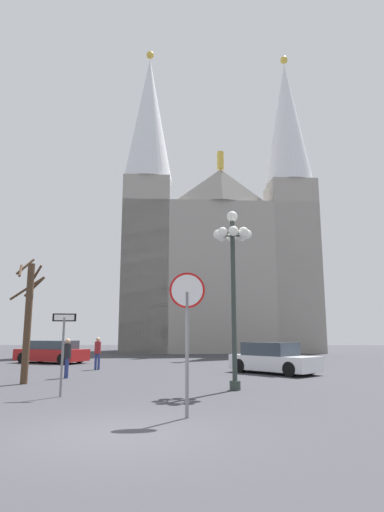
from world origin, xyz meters
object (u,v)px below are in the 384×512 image
Objects in this scene: cathedral at (217,253)px; bare_tree at (28,317)px; one_way_arrow_sign at (63,343)px; parked_car_near_white at (273,359)px; parked_car_far_red at (52,352)px; pedestrian_standing at (98,350)px; stop_sign at (187,313)px; street_lamp at (233,260)px; pedestrian_walking at (67,354)px.

bare_tree is (-7.96, -27.37, -7.61)m from cathedral.
cathedral is 6.63× the size of bare_tree.
one_way_arrow_sign reaches higher than parked_car_near_white.
parked_car_far_red is at bearing -123.51° from cathedral.
cathedral reaches higher than parked_car_near_white.
one_way_arrow_sign is at bearing -82.13° from pedestrian_standing.
one_way_arrow_sign is 0.49× the size of parked_car_far_red.
cathedral is at bearing 73.78° from bare_tree.
street_lamp is (1.37, 4.68, 2.04)m from stop_sign.
street_lamp is at bearing -49.73° from parked_car_far_red.
parked_car_near_white is at bearing 69.97° from street_lamp.
cathedral reaches higher than pedestrian_standing.
cathedral is 6.43× the size of parked_car_far_red.
cathedral reaches higher than bare_tree.
pedestrian_walking reaches higher than parked_car_near_white.
one_way_arrow_sign is 6.13m from street_lamp.
bare_tree is 2.94× the size of pedestrian_walking.
parked_car_near_white is 2.56× the size of pedestrian_walking.
parked_car_far_red is 6.31m from pedestrian_standing.
pedestrian_walking is at bearing -165.29° from parked_car_near_white.
parked_car_near_white is 0.84× the size of parked_car_far_red.
parked_car_far_red is at bearing 152.66° from parked_car_near_white.
parked_car_near_white is (1.85, -22.99, -9.41)m from cathedral.
bare_tree is at bearing -75.13° from parked_car_far_red.
cathedral is 24.07m from pedestrian_standing.
pedestrian_standing reaches higher than pedestrian_walking.
stop_sign is (-1.67, -33.57, -7.79)m from cathedral.
bare_tree is 2.92× the size of pedestrian_standing.
bare_tree reaches higher than parked_car_far_red.
street_lamp reaches higher than one_way_arrow_sign.
stop_sign is at bearing -56.88° from pedestrian_walking.
cathedral is at bearing 72.24° from pedestrian_standing.
bare_tree is at bearing -100.72° from pedestrian_standing.
bare_tree is (-2.45, 3.17, 0.91)m from one_way_arrow_sign.
cathedral is 9.78× the size of stop_sign.
cathedral is at bearing 94.61° from parked_car_near_white.
pedestrian_walking is at bearing 65.74° from bare_tree.
pedestrian_standing is at bearing 168.44° from parked_car_near_white.
one_way_arrow_sign is 4.11m from bare_tree.
parked_car_far_red is (-5.36, 14.12, -0.88)m from one_way_arrow_sign.
bare_tree is at bearing 168.72° from street_lamp.
one_way_arrow_sign is (-3.84, 3.04, -0.74)m from stop_sign.
pedestrian_walking reaches higher than parked_car_far_red.
pedestrian_standing is (0.25, 4.11, 0.01)m from pedestrian_walking.
pedestrian_standing is (1.16, 6.14, -1.47)m from bare_tree.
parked_car_near_white is 2.54× the size of pedestrian_standing.
stop_sign reaches higher than pedestrian_standing.
parked_car_far_red is at bearing 130.25° from pedestrian_standing.
bare_tree is 10.89m from parked_car_near_white.
cathedral is 29.50m from bare_tree.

